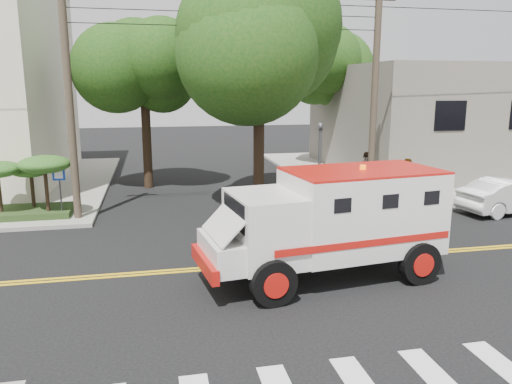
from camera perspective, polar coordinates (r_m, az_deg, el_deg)
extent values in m
plane|color=black|center=(14.43, -0.12, -8.38)|extent=(100.00, 100.00, 0.00)
cube|color=gray|center=(31.67, 19.26, 2.39)|extent=(17.00, 17.00, 0.15)
cube|color=slate|center=(32.55, 21.47, 7.94)|extent=(14.00, 12.00, 6.00)
cylinder|color=#382D23|center=(19.46, -20.56, 9.73)|extent=(0.28, 0.28, 9.00)
cylinder|color=#382D23|center=(21.44, 13.36, 10.32)|extent=(0.28, 0.28, 9.00)
cylinder|color=black|center=(20.25, 0.33, 7.72)|extent=(0.44, 0.44, 7.00)
sphere|color=#133D10|center=(20.28, 0.34, 17.63)|extent=(5.32, 5.32, 5.32)
sphere|color=#133D10|center=(19.88, 4.23, 19.36)|extent=(4.56, 4.56, 4.56)
cylinder|color=black|center=(25.34, -12.42, 6.74)|extent=(0.44, 0.44, 5.60)
sphere|color=#133D10|center=(25.25, -12.71, 13.07)|extent=(3.92, 3.92, 3.92)
sphere|color=#133D10|center=(24.71, -10.77, 14.15)|extent=(3.36, 3.36, 3.36)
cylinder|color=black|center=(31.39, 9.32, 8.16)|extent=(0.44, 0.44, 5.95)
sphere|color=#133D10|center=(31.33, 9.51, 13.60)|extent=(4.20, 4.20, 4.20)
sphere|color=#133D10|center=(31.13, 11.54, 14.36)|extent=(3.60, 3.60, 3.60)
cylinder|color=#3F3F42|center=(20.20, 7.26, 2.75)|extent=(0.12, 0.12, 3.60)
imported|color=#3F3F42|center=(20.03, 7.36, 6.57)|extent=(0.15, 0.18, 0.90)
cylinder|color=#3F3F42|center=(20.16, -21.42, -0.33)|extent=(0.06, 0.06, 2.00)
cube|color=#0C33A5|center=(19.96, -21.63, 1.88)|extent=(0.45, 0.03, 0.45)
cube|color=#1E3314|center=(21.15, -24.48, -2.06)|extent=(3.20, 2.00, 0.24)
cylinder|color=black|center=(21.34, -24.18, 0.29)|extent=(0.14, 0.14, 1.36)
ellipsoid|color=#1B4A16|center=(21.21, -24.36, 2.31)|extent=(1.55, 1.55, 0.54)
cylinder|color=black|center=(20.30, -22.82, 0.30)|extent=(0.14, 0.14, 1.68)
ellipsoid|color=#1B4A16|center=(20.15, -23.04, 2.94)|extent=(1.91, 1.91, 0.66)
cube|color=silver|center=(13.61, 11.91, -2.11)|extent=(4.22, 2.82, 2.12)
cube|color=silver|center=(12.50, 1.04, -4.07)|extent=(1.90, 2.42, 1.72)
cube|color=black|center=(12.14, -2.45, -2.35)|extent=(0.29, 1.71, 0.71)
cube|color=silver|center=(12.34, -3.63, -6.78)|extent=(1.17, 2.12, 0.71)
cube|color=#B0130D|center=(12.31, -5.90, -8.12)|extent=(0.46, 2.18, 0.35)
cube|color=#B0130D|center=(13.38, 12.11, 2.43)|extent=(4.22, 2.82, 0.06)
cylinder|color=black|center=(11.77, 2.03, -10.36)|extent=(1.15, 0.47, 1.11)
cylinder|color=black|center=(13.76, -1.42, -6.95)|extent=(1.15, 0.47, 1.11)
cylinder|color=black|center=(13.67, 18.19, -7.71)|extent=(1.15, 0.47, 1.11)
cylinder|color=black|center=(15.43, 13.10, -5.16)|extent=(1.15, 0.47, 1.11)
imported|color=silver|center=(22.47, 27.07, -0.37)|extent=(4.49, 2.11, 1.42)
imported|color=gray|center=(22.06, 16.71, 1.27)|extent=(0.81, 0.69, 1.89)
imported|color=gray|center=(24.76, 12.42, 2.49)|extent=(1.08, 1.08, 1.76)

